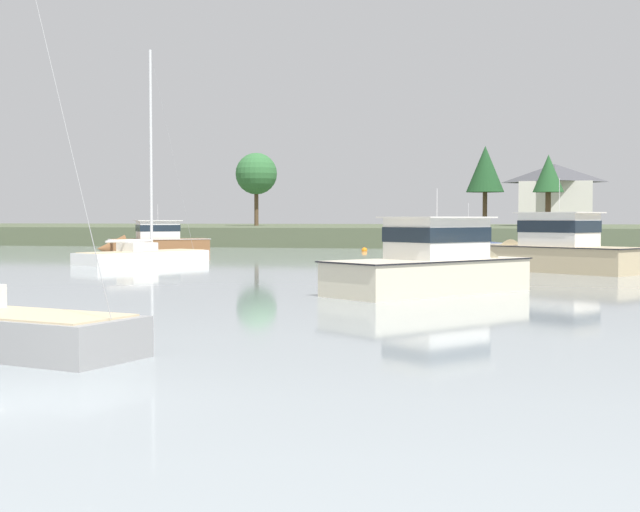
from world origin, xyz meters
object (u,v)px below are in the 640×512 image
at_px(mooring_buoy_orange, 364,250).
at_px(sailboat_white, 143,259).
at_px(cruiser_sand, 546,257).
at_px(cruiser_navy, 467,247).
at_px(mooring_buoy_white, 472,261).
at_px(cruiser_cream, 445,274).
at_px(mooring_buoy_red, 437,259).
at_px(cruiser_wood, 150,243).

bearing_deg(mooring_buoy_orange, sailboat_white, -113.49).
distance_m(cruiser_sand, mooring_buoy_orange, 30.19).
bearing_deg(sailboat_white, mooring_buoy_orange, 66.51).
bearing_deg(cruiser_navy, mooring_buoy_white, -84.52).
bearing_deg(sailboat_white, cruiser_sand, -6.46).
xyz_separation_m(cruiser_navy, mooring_buoy_white, (1.10, -11.48, -0.50)).
height_order(cruiser_cream, cruiser_navy, cruiser_navy).
height_order(mooring_buoy_orange, mooring_buoy_red, mooring_buoy_orange).
xyz_separation_m(cruiser_sand, cruiser_cream, (-4.03, -15.10, -0.07)).
bearing_deg(sailboat_white, mooring_buoy_red, 26.56).
relative_size(cruiser_cream, mooring_buoy_red, 21.54).
height_order(cruiser_cream, mooring_buoy_red, cruiser_cream).
bearing_deg(cruiser_navy, mooring_buoy_orange, 151.89).
distance_m(cruiser_cream, mooring_buoy_white, 24.90).
bearing_deg(cruiser_cream, cruiser_sand, 75.05).
bearing_deg(mooring_buoy_red, mooring_buoy_orange, 118.64).
bearing_deg(mooring_buoy_white, cruiser_sand, -64.59).
distance_m(sailboat_white, cruiser_navy, 26.74).
height_order(cruiser_wood, cruiser_navy, cruiser_wood).
xyz_separation_m(cruiser_cream, mooring_buoy_red, (-3.12, 26.94, -0.63)).
bearing_deg(cruiser_cream, mooring_buoy_orange, 104.86).
xyz_separation_m(sailboat_white, cruiser_sand, (25.14, -2.85, 0.49)).
bearing_deg(cruiser_wood, sailboat_white, -66.82).
distance_m(sailboat_white, cruiser_wood, 22.03).
xyz_separation_m(cruiser_wood, mooring_buoy_orange, (18.82, 3.10, -0.57)).
xyz_separation_m(cruiser_wood, cruiser_cream, (29.78, -38.20, 0.03)).
height_order(cruiser_navy, mooring_buoy_orange, cruiser_navy).
bearing_deg(cruiser_sand, cruiser_wood, 145.66).
relative_size(cruiser_sand, cruiser_navy, 0.98).
distance_m(cruiser_wood, mooring_buoy_orange, 19.08).
bearing_deg(sailboat_white, cruiser_cream, -40.38).
xyz_separation_m(mooring_buoy_orange, mooring_buoy_red, (7.84, -14.35, -0.02)).
bearing_deg(cruiser_sand, cruiser_navy, 105.13).
xyz_separation_m(cruiser_wood, cruiser_sand, (33.81, -23.10, 0.11)).
relative_size(sailboat_white, mooring_buoy_red, 32.15).
distance_m(cruiser_cream, cruiser_navy, 36.40).
xyz_separation_m(cruiser_cream, mooring_buoy_orange, (-10.96, 41.30, -0.61)).
bearing_deg(cruiser_navy, sailboat_white, -136.49).
distance_m(cruiser_wood, mooring_buoy_red, 28.94).
bearing_deg(mooring_buoy_red, mooring_buoy_white, -39.44).
height_order(cruiser_wood, cruiser_cream, cruiser_wood).
xyz_separation_m(cruiser_wood, mooring_buoy_red, (26.66, -11.26, -0.59)).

